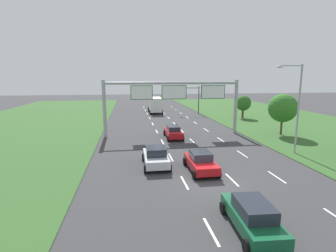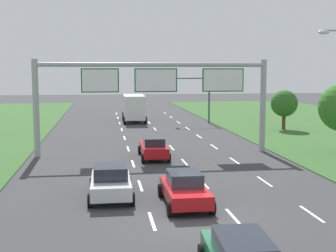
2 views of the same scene
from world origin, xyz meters
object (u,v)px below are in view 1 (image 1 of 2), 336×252
object	(u,v)px
box_truck	(155,104)
car_near_red	(173,132)
car_mid_lane	(201,162)
sign_gantry	(174,96)
car_lead_silver	(156,157)
street_lamp	(295,101)
traffic_light_mast	(189,95)
roadside_tree_far	(243,103)
car_far_ahead	(252,216)
roadside_tree_mid	(283,108)

from	to	relation	value
box_truck	car_near_red	bearing A→B (deg)	-89.55
car_mid_lane	sign_gantry	distance (m)	13.97
car_lead_silver	street_lamp	size ratio (longest dim) A/B	0.50
car_mid_lane	street_lamp	distance (m)	11.38
car_near_red	car_mid_lane	world-z (taller)	car_mid_lane
box_truck	traffic_light_mast	bearing A→B (deg)	-24.08
traffic_light_mast	street_lamp	bearing A→B (deg)	-83.52
car_near_red	car_mid_lane	distance (m)	11.70
street_lamp	roadside_tree_far	size ratio (longest dim) A/B	2.04
car_far_ahead	roadside_tree_far	world-z (taller)	roadside_tree_far
street_lamp	car_far_ahead	bearing A→B (deg)	-129.98
box_truck	roadside_tree_far	world-z (taller)	roadside_tree_far
street_lamp	car_lead_silver	bearing A→B (deg)	-173.27
car_lead_silver	car_mid_lane	size ratio (longest dim) A/B	1.00
car_near_red	traffic_light_mast	bearing A→B (deg)	72.31
traffic_light_mast	roadside_tree_mid	size ratio (longest dim) A/B	1.06
sign_gantry	roadside_tree_mid	world-z (taller)	sign_gantry
box_truck	roadside_tree_mid	distance (m)	27.99
roadside_tree_mid	roadside_tree_far	world-z (taller)	roadside_tree_mid
car_mid_lane	car_lead_silver	bearing A→B (deg)	152.33
car_near_red	car_far_ahead	world-z (taller)	car_far_ahead
street_lamp	roadside_tree_far	world-z (taller)	street_lamp
car_near_red	sign_gantry	xyz separation A→B (m)	(0.40, 1.63, 4.17)
sign_gantry	street_lamp	distance (m)	13.97
roadside_tree_far	car_mid_lane	bearing A→B (deg)	-120.54
street_lamp	roadside_tree_far	xyz separation A→B (m)	(4.96, 22.01, -2.32)
car_lead_silver	roadside_tree_mid	distance (m)	19.72
car_near_red	sign_gantry	world-z (taller)	sign_gantry
box_truck	street_lamp	xyz separation A→B (m)	(9.97, -32.17, 3.34)
box_truck	car_far_ahead	bearing A→B (deg)	-88.88
car_lead_silver	car_far_ahead	world-z (taller)	car_lead_silver
roadside_tree_far	car_far_ahead	bearing A→B (deg)	-113.66
car_lead_silver	car_mid_lane	bearing A→B (deg)	-27.15
box_truck	car_lead_silver	bearing A→B (deg)	-94.83
car_far_ahead	car_near_red	bearing A→B (deg)	94.43
car_mid_lane	roadside_tree_mid	bearing A→B (deg)	39.03
sign_gantry	roadside_tree_mid	bearing A→B (deg)	-9.07
car_mid_lane	roadside_tree_far	distance (m)	29.49
car_mid_lane	sign_gantry	xyz separation A→B (m)	(0.23, 13.33, 4.18)
roadside_tree_far	car_lead_silver	bearing A→B (deg)	-127.84
car_lead_silver	roadside_tree_mid	world-z (taller)	roadside_tree_mid
car_lead_silver	street_lamp	world-z (taller)	street_lamp
car_near_red	roadside_tree_mid	distance (m)	14.19
car_lead_silver	car_far_ahead	distance (m)	10.72
sign_gantry	roadside_tree_far	size ratio (longest dim) A/B	4.14
street_lamp	roadside_tree_far	bearing A→B (deg)	77.29
roadside_tree_far	box_truck	bearing A→B (deg)	145.77
traffic_light_mast	car_far_ahead	bearing A→B (deg)	-99.06
box_truck	street_lamp	distance (m)	33.84
car_lead_silver	street_lamp	xyz separation A→B (m)	(13.36, 1.58, 4.28)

